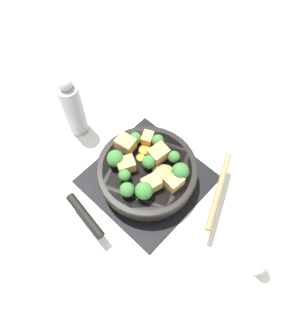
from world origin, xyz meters
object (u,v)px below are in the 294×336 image
at_px(salt_shaker, 261,265).
at_px(skillet_pan, 146,172).
at_px(wooden_spoon, 195,182).
at_px(pepper_mill, 73,108).

bearing_deg(salt_shaker, skillet_pan, -178.41).
bearing_deg(wooden_spoon, salt_shaker, -10.08).
bearing_deg(skillet_pan, pepper_mill, -177.32).
height_order(wooden_spoon, pepper_mill, pepper_mill).
height_order(pepper_mill, salt_shaker, pepper_mill).
bearing_deg(skillet_pan, wooden_spoon, 24.25).
height_order(skillet_pan, wooden_spoon, wooden_spoon).
xyz_separation_m(wooden_spoon, salt_shaker, (0.25, -0.05, -0.04)).
relative_size(skillet_pan, salt_shaker, 4.19).
xyz_separation_m(skillet_pan, wooden_spoon, (0.12, 0.06, 0.03)).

